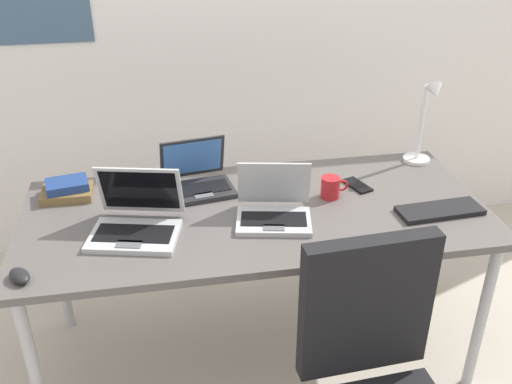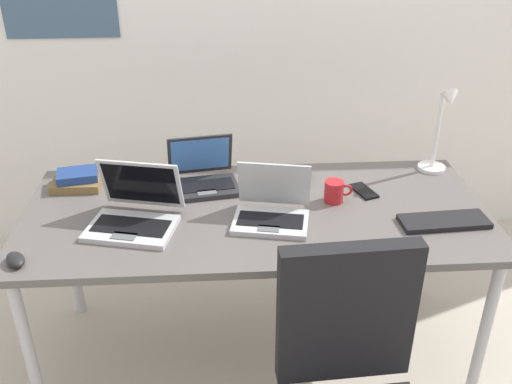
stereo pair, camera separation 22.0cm
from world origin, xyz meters
TOP-DOWN VIEW (x-y plane):
  - ground_plane at (0.00, 0.00)m, footprint 12.00×12.00m
  - wall_back at (-0.00, 1.10)m, footprint 6.00×0.13m
  - desk at (0.00, 0.00)m, footprint 1.80×0.80m
  - desk_lamp at (0.80, 0.28)m, footprint 0.12×0.18m
  - laptop_front_left at (-0.46, -0.08)m, footprint 0.37×0.34m
  - laptop_far_corner at (0.05, -0.08)m, footprint 0.32×0.28m
  - laptop_front_right at (-0.21, 0.21)m, footprint 0.30×0.28m
  - external_keyboard at (0.69, -0.15)m, footprint 0.34×0.14m
  - computer_mouse at (-0.82, -0.30)m, footprint 0.10×0.11m
  - cell_phone at (0.45, 0.12)m, footprint 0.11×0.15m
  - headphones at (0.15, 0.26)m, footprint 0.21×0.18m
  - book_stack at (-0.73, 0.24)m, footprint 0.20×0.15m
  - coffee_mug at (0.31, 0.05)m, footprint 0.11×0.08m

SIDE VIEW (x-z plane):
  - ground_plane at x=0.00m, z-range 0.00..0.00m
  - desk at x=0.00m, z-range 0.31..1.05m
  - cell_phone at x=0.45m, z-range 0.74..0.75m
  - external_keyboard at x=0.69m, z-range 0.74..0.76m
  - headphones at x=0.15m, z-range 0.74..0.78m
  - computer_mouse at x=-0.82m, z-range 0.74..0.77m
  - book_stack at x=-0.73m, z-range 0.74..0.81m
  - laptop_front_right at x=-0.21m, z-range 0.68..0.88m
  - laptop_far_corner at x=0.05m, z-range 0.68..0.89m
  - coffee_mug at x=0.31m, z-range 0.74..0.83m
  - laptop_front_left at x=-0.46m, z-range 0.67..0.90m
  - desk_lamp at x=0.80m, z-range 0.74..1.14m
  - wall_back at x=0.00m, z-range 0.00..2.60m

